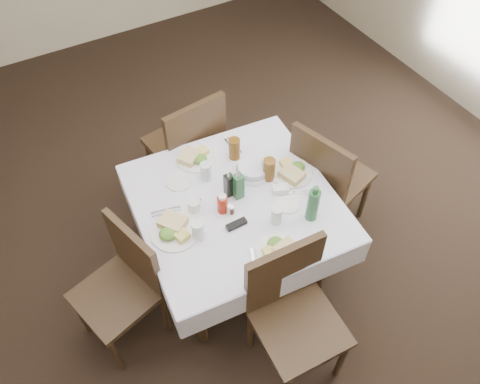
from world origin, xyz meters
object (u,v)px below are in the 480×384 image
at_px(oil_cruet_green, 238,185).
at_px(dining_table, 236,209).
at_px(chair_west, 125,280).
at_px(water_e, 267,165).
at_px(bread_basket, 253,170).
at_px(water_s, 276,215).
at_px(water_w, 198,230).
at_px(ketchup_bottle, 223,204).
at_px(oil_cruet_dark, 229,184).
at_px(coffee_mug, 195,206).
at_px(chair_north, 189,143).
at_px(water_n, 206,172).
at_px(chair_east, 326,176).
at_px(chair_south, 291,306).
at_px(green_bottle, 313,205).

bearing_deg(oil_cruet_green, dining_table, -144.59).
height_order(chair_west, water_e, chair_west).
bearing_deg(bread_basket, water_e, -25.13).
bearing_deg(oil_cruet_green, chair_west, -174.85).
height_order(water_s, bread_basket, water_s).
xyz_separation_m(bread_basket, oil_cruet_green, (-0.18, -0.12, 0.07)).
relative_size(dining_table, water_s, 10.65).
height_order(water_w, ketchup_bottle, ketchup_bottle).
distance_m(water_e, bread_basket, 0.10).
relative_size(water_e, oil_cruet_green, 0.59).
distance_m(oil_cruet_dark, coffee_mug, 0.25).
distance_m(chair_north, bread_basket, 0.69).
relative_size(chair_west, water_n, 7.05).
relative_size(water_n, oil_cruet_green, 0.55).
relative_size(chair_north, ketchup_bottle, 7.17).
bearing_deg(bread_basket, water_s, -101.29).
bearing_deg(water_s, water_w, 164.14).
height_order(water_s, oil_cruet_dark, oil_cruet_dark).
distance_m(chair_east, water_w, 1.11).
xyz_separation_m(chair_east, water_w, (-1.07, -0.14, 0.25)).
bearing_deg(oil_cruet_green, water_w, -156.10).
distance_m(bread_basket, ketchup_bottle, 0.37).
height_order(chair_east, chair_west, chair_east).
relative_size(water_e, coffee_mug, 1.15).
relative_size(chair_north, chair_west, 1.09).
bearing_deg(oil_cruet_dark, oil_cruet_green, -44.93).
relative_size(chair_east, chair_west, 1.07).
bearing_deg(water_s, chair_west, 167.09).
distance_m(dining_table, oil_cruet_dark, 0.19).
bearing_deg(ketchup_bottle, oil_cruet_dark, 44.39).
height_order(chair_south, oil_cruet_dark, chair_south).
bearing_deg(coffee_mug, green_bottle, -33.91).
height_order(bread_basket, ketchup_bottle, ketchup_bottle).
xyz_separation_m(chair_east, bread_basket, (-0.53, 0.14, 0.22)).
distance_m(chair_east, oil_cruet_green, 0.76).
height_order(water_e, ketchup_bottle, same).
distance_m(chair_north, chair_east, 1.05).
height_order(chair_east, water_n, chair_east).
distance_m(chair_north, water_n, 0.59).
relative_size(chair_south, water_e, 7.03).
relative_size(chair_north, chair_east, 1.02).
height_order(chair_south, bread_basket, chair_south).
relative_size(chair_east, oil_cruet_green, 4.17).
height_order(dining_table, green_bottle, green_bottle).
bearing_deg(oil_cruet_dark, chair_east, -4.59).
xyz_separation_m(dining_table, chair_south, (-0.03, -0.71, -0.10)).
bearing_deg(water_s, coffee_mug, 140.31).
bearing_deg(chair_east, bread_basket, 165.51).
relative_size(water_n, water_s, 1.07).
distance_m(coffee_mug, green_bottle, 0.72).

